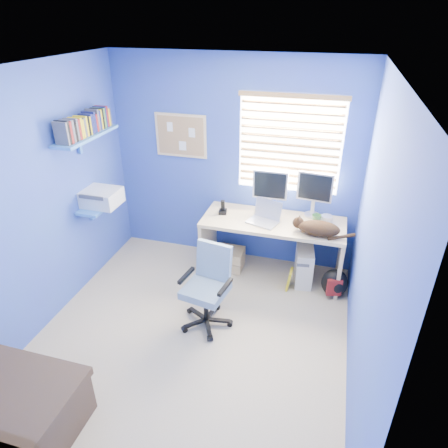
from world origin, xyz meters
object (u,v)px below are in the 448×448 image
(laptop, at_px, (263,214))
(tower_pc, at_px, (304,264))
(office_chair, at_px, (208,296))
(cat, at_px, (319,228))
(desk, at_px, (272,248))

(laptop, bearing_deg, tower_pc, 24.41)
(office_chair, bearing_deg, tower_pc, 48.68)
(cat, bearing_deg, laptop, -178.21)
(tower_pc, distance_m, office_chair, 1.32)
(desk, relative_size, laptop, 4.94)
(desk, distance_m, office_chair, 1.12)
(desk, bearing_deg, tower_pc, -3.20)
(laptop, xyz_separation_m, cat, (0.63, -0.11, -0.03))
(cat, xyz_separation_m, tower_pc, (-0.12, 0.17, -0.59))
(tower_pc, relative_size, office_chair, 0.52)
(desk, relative_size, cat, 3.69)
(desk, relative_size, tower_pc, 3.63)
(desk, height_order, laptop, laptop)
(laptop, height_order, office_chair, laptop)
(cat, relative_size, tower_pc, 0.98)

